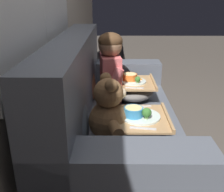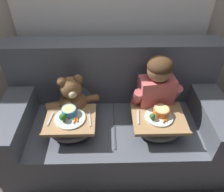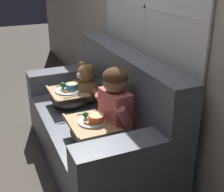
# 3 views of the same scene
# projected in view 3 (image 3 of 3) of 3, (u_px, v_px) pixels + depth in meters

# --- Properties ---
(ground_plane) EXTENTS (14.00, 14.00, 0.00)m
(ground_plane) POSITION_uv_depth(u_px,v_px,m) (94.00, 158.00, 2.92)
(ground_plane) COLOR #4C443D
(wall_back_with_window) EXTENTS (8.00, 0.08, 2.60)m
(wall_back_with_window) POSITION_uv_depth(u_px,v_px,m) (150.00, 13.00, 2.59)
(wall_back_with_window) COLOR #BCB2A3
(wall_back_with_window) RESTS_ON ground_plane
(couch) EXTENTS (1.78, 0.85, 0.99)m
(couch) POSITION_uv_depth(u_px,v_px,m) (101.00, 123.00, 2.81)
(couch) COLOR #565B66
(couch) RESTS_ON ground_plane
(throw_pillow_behind_child) EXTENTS (0.34, 0.17, 0.36)m
(throw_pillow_behind_child) POSITION_uv_depth(u_px,v_px,m) (136.00, 111.00, 2.49)
(throw_pillow_behind_child) COLOR #B2754C
(throw_pillow_behind_child) RESTS_ON couch
(throw_pillow_behind_teddy) EXTENTS (0.35, 0.17, 0.36)m
(throw_pillow_behind_teddy) POSITION_uv_depth(u_px,v_px,m) (104.00, 84.00, 3.06)
(throw_pillow_behind_teddy) COLOR slate
(throw_pillow_behind_teddy) RESTS_ON couch
(child_figure) EXTENTS (0.40, 0.21, 0.55)m
(child_figure) POSITION_uv_depth(u_px,v_px,m) (115.00, 99.00, 2.37)
(child_figure) COLOR #DB6666
(child_figure) RESTS_ON couch
(teddy_bear) EXTENTS (0.43, 0.31, 0.40)m
(teddy_bear) POSITION_uv_depth(u_px,v_px,m) (86.00, 86.00, 2.99)
(teddy_bear) COLOR brown
(teddy_bear) RESTS_ON couch
(lap_tray_child) EXTENTS (0.40, 0.36, 0.21)m
(lap_tray_child) POSITION_uv_depth(u_px,v_px,m) (92.00, 130.00, 2.39)
(lap_tray_child) COLOR slate
(lap_tray_child) RESTS_ON child_figure
(lap_tray_teddy) EXTENTS (0.38, 0.34, 0.22)m
(lap_tray_teddy) POSITION_uv_depth(u_px,v_px,m) (68.00, 97.00, 2.96)
(lap_tray_teddy) COLOR slate
(lap_tray_teddy) RESTS_ON teddy_bear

